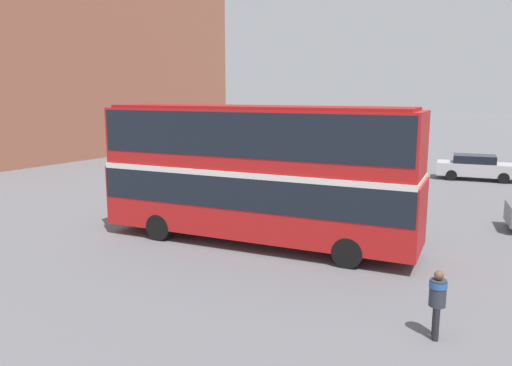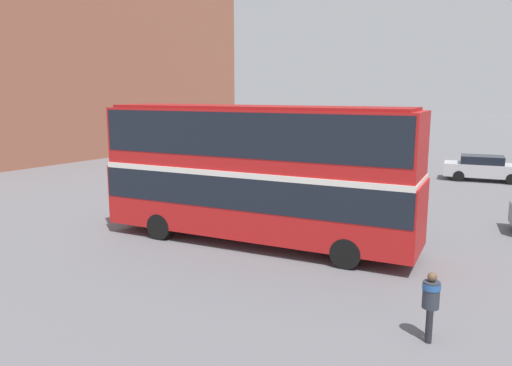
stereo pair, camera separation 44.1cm
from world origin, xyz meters
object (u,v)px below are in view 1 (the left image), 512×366
at_px(pedestrian_foreground, 437,297).
at_px(parked_car_kerb_near, 273,156).
at_px(parked_car_kerb_far, 476,167).
at_px(double_decker_bus, 256,167).

xyz_separation_m(pedestrian_foreground, parked_car_kerb_near, (-16.11, 20.38, -0.18)).
distance_m(pedestrian_foreground, parked_car_kerb_far, 22.36).
xyz_separation_m(double_decker_bus, pedestrian_foreground, (7.13, -3.82, -1.84)).
relative_size(double_decker_bus, parked_car_kerb_far, 2.36).
relative_size(parked_car_kerb_near, parked_car_kerb_far, 0.97).
distance_m(pedestrian_foreground, parked_car_kerb_near, 25.98).
xyz_separation_m(parked_car_kerb_near, parked_car_kerb_far, (13.48, 1.82, 0.00)).
distance_m(double_decker_bus, parked_car_kerb_far, 19.03).
distance_m(double_decker_bus, parked_car_kerb_near, 18.95).
relative_size(pedestrian_foreground, parked_car_kerb_far, 0.32).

